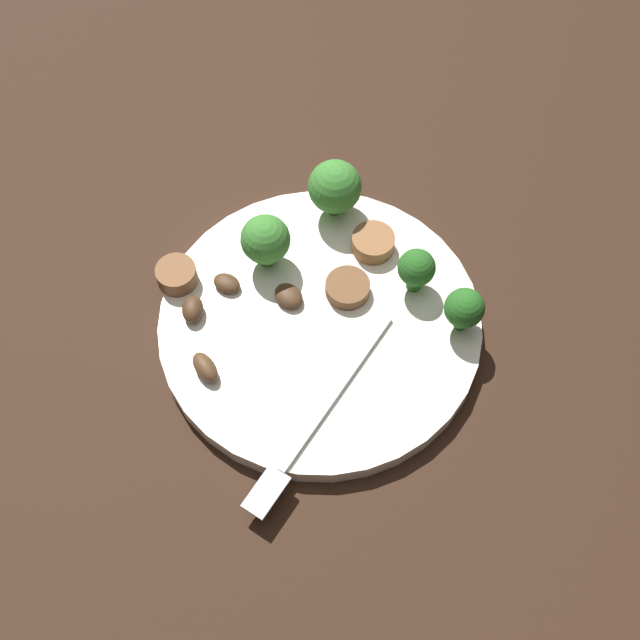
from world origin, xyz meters
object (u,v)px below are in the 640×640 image
at_px(fork, 313,425).
at_px(broccoli_floret_3, 464,309).
at_px(sausage_slice_0, 177,275).
at_px(mushroom_2, 289,296).
at_px(plate, 320,325).
at_px(sausage_slice_1, 348,288).
at_px(sausage_slice_2, 373,243).
at_px(broccoli_floret_0, 335,187).
at_px(mushroom_0, 227,283).
at_px(mushroom_1, 205,367).
at_px(broccoli_floret_1, 267,239).
at_px(broccoli_floret_2, 416,269).
at_px(mushroom_3, 193,309).

distance_m(fork, broccoli_floret_3, 0.14).
xyz_separation_m(sausage_slice_0, mushroom_2, (-0.06, 0.07, -0.00)).
distance_m(plate, sausage_slice_1, 0.04).
relative_size(plate, sausage_slice_2, 7.24).
height_order(plate, sausage_slice_2, sausage_slice_2).
height_order(plate, sausage_slice_0, sausage_slice_0).
xyz_separation_m(broccoli_floret_0, mushroom_0, (0.11, 0.01, -0.03)).
relative_size(sausage_slice_1, mushroom_0, 1.57).
relative_size(sausage_slice_1, mushroom_1, 1.28).
bearing_deg(sausage_slice_1, broccoli_floret_1, -62.97).
distance_m(plate, broccoli_floret_0, 0.11).
height_order(broccoli_floret_3, mushroom_1, broccoli_floret_3).
distance_m(mushroom_1, mushroom_2, 0.09).
relative_size(broccoli_floret_2, mushroom_1, 1.52).
relative_size(broccoli_floret_3, sausage_slice_1, 1.20).
distance_m(fork, broccoli_floret_2, 0.14).
xyz_separation_m(sausage_slice_1, mushroom_1, (0.12, -0.01, 0.00)).
distance_m(fork, sausage_slice_1, 0.11).
height_order(sausage_slice_1, mushroom_3, mushroom_3).
height_order(mushroom_2, mushroom_3, mushroom_3).
bearing_deg(broccoli_floret_0, broccoli_floret_2, 92.24).
distance_m(plate, broccoli_floret_1, 0.08).
height_order(sausage_slice_2, mushroom_1, sausage_slice_2).
xyz_separation_m(sausage_slice_0, mushroom_3, (0.01, 0.03, -0.00)).
bearing_deg(sausage_slice_2, mushroom_0, -20.32).
height_order(fork, mushroom_2, mushroom_2).
xyz_separation_m(broccoli_floret_1, broccoli_floret_3, (-0.08, 0.14, -0.00)).
distance_m(plate, broccoli_floret_3, 0.11).
bearing_deg(plate, fork, 48.98).
xyz_separation_m(sausage_slice_0, mushroom_0, (-0.03, 0.03, -0.00)).
relative_size(broccoli_floret_0, broccoli_floret_1, 1.08).
relative_size(broccoli_floret_2, mushroom_3, 1.78).
height_order(sausage_slice_0, mushroom_3, sausage_slice_0).
relative_size(sausage_slice_1, mushroom_2, 1.42).
relative_size(fork, broccoli_floret_2, 4.28).
height_order(mushroom_0, mushroom_3, mushroom_3).
height_order(sausage_slice_1, mushroom_1, mushroom_1).
distance_m(broccoli_floret_0, sausage_slice_0, 0.14).
bearing_deg(sausage_slice_1, broccoli_floret_2, 147.88).
distance_m(fork, mushroom_3, 0.13).
relative_size(sausage_slice_0, mushroom_0, 1.42).
xyz_separation_m(fork, mushroom_1, (0.04, -0.08, 0.00)).
xyz_separation_m(fork, mushroom_2, (-0.05, -0.09, 0.00)).
relative_size(broccoli_floret_2, sausage_slice_1, 1.18).
bearing_deg(mushroom_2, broccoli_floret_0, -150.80).
height_order(broccoli_floret_2, broccoli_floret_3, same).
height_order(broccoli_floret_1, mushroom_0, broccoli_floret_1).
xyz_separation_m(broccoli_floret_0, sausage_slice_1, (0.04, 0.07, -0.03)).
distance_m(broccoli_floret_3, mushroom_0, 0.18).
height_order(sausage_slice_2, mushroom_2, sausage_slice_2).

